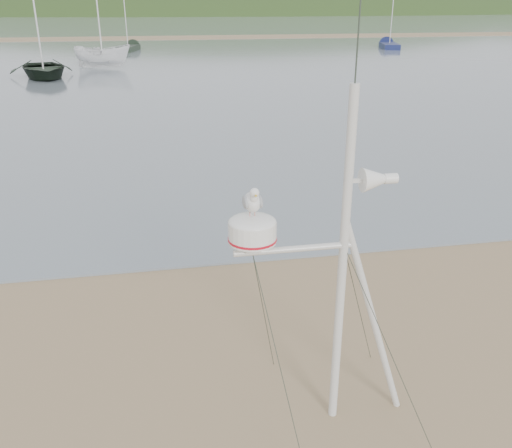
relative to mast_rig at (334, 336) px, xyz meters
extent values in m
plane|color=#846C4C|center=(-3.29, 0.23, -1.15)|extent=(560.00, 560.00, 0.00)
cube|color=slate|center=(-3.29, 132.23, -1.13)|extent=(560.00, 256.00, 0.04)
cube|color=#846C4C|center=(-3.29, 70.23, -1.07)|extent=(560.00, 7.00, 0.07)
ellipsoid|color=#213616|center=(36.71, 235.23, -23.15)|extent=(400.00, 180.00, 80.00)
cube|color=silver|center=(-39.29, 196.23, 2.85)|extent=(8.40, 6.30, 8.00)
cube|color=silver|center=(-13.29, 196.23, 2.85)|extent=(8.40, 6.30, 8.00)
cube|color=silver|center=(12.71, 196.23, 2.85)|extent=(8.40, 6.30, 8.00)
cube|color=silver|center=(38.71, 196.23, 2.85)|extent=(8.40, 6.30, 8.00)
cube|color=silver|center=(64.71, 196.23, 2.85)|extent=(8.40, 6.30, 8.00)
cube|color=silver|center=(90.71, 196.23, 2.85)|extent=(8.40, 6.30, 8.00)
cube|color=silver|center=(116.71, 196.23, 2.85)|extent=(8.40, 6.30, 8.00)
cylinder|color=silver|center=(0.06, 0.05, 0.81)|extent=(0.10, 0.10, 3.91)
cylinder|color=silver|center=(0.47, 0.05, 0.12)|extent=(0.90, 0.08, 2.56)
cylinder|color=silver|center=(-0.48, 0.05, 1.10)|extent=(1.27, 0.07, 0.07)
cylinder|color=#2D382D|center=(0.06, 0.05, 3.15)|extent=(0.02, 0.02, 0.88)
cube|color=silver|center=(-0.92, 0.05, 1.17)|extent=(0.16, 0.16, 0.09)
cylinder|color=white|center=(-0.92, 0.05, 1.32)|extent=(0.49, 0.49, 0.21)
cylinder|color=red|center=(-0.92, 0.05, 1.25)|extent=(0.50, 0.50, 0.02)
ellipsoid|color=white|center=(-0.92, 0.05, 1.43)|extent=(0.49, 0.49, 0.14)
cone|color=white|center=(0.33, 0.05, 1.80)|extent=(0.25, 0.25, 0.25)
cylinder|color=white|center=(0.51, 0.05, 1.80)|extent=(0.14, 0.11, 0.11)
cube|color=silver|center=(0.16, 0.05, 1.80)|extent=(0.20, 0.04, 0.04)
cylinder|color=tan|center=(-0.94, 0.05, 1.53)|extent=(0.01, 0.01, 0.07)
cylinder|color=tan|center=(-0.89, 0.05, 1.53)|extent=(0.01, 0.01, 0.07)
ellipsoid|color=white|center=(-0.92, 0.05, 1.65)|extent=(0.17, 0.26, 0.20)
ellipsoid|color=#9A9EA1|center=(-0.99, 0.04, 1.65)|extent=(0.05, 0.21, 0.13)
ellipsoid|color=#9A9EA1|center=(-0.85, 0.04, 1.65)|extent=(0.05, 0.21, 0.13)
cone|color=white|center=(-0.92, 0.18, 1.63)|extent=(0.09, 0.08, 0.09)
ellipsoid|color=white|center=(-0.92, -0.05, 1.73)|extent=(0.08, 0.08, 0.11)
sphere|color=white|center=(-0.92, -0.07, 1.78)|extent=(0.09, 0.09, 0.09)
cone|color=gold|center=(-0.92, -0.12, 1.78)|extent=(0.02, 0.05, 0.02)
imported|color=black|center=(-8.44, 32.28, 1.64)|extent=(4.08, 2.07, 5.49)
imported|color=white|center=(-5.16, 37.43, 1.02)|extent=(2.05, 2.02, 4.25)
cube|color=#141C49|center=(22.34, 49.57, -0.86)|extent=(2.74, 5.02, 0.50)
cone|color=#141C49|center=(23.15, 52.53, -0.86)|extent=(1.92, 2.02, 1.53)
cylinder|color=silver|center=(22.34, 49.57, 2.03)|extent=(0.08, 0.08, 5.27)
cube|color=black|center=(-3.78, 51.29, -0.86)|extent=(2.33, 4.61, 0.50)
cone|color=black|center=(-3.17, 54.05, -0.86)|extent=(1.71, 1.81, 1.41)
cylinder|color=silver|center=(-3.78, 51.29, 1.82)|extent=(0.08, 0.08, 4.85)
camera|label=1|loc=(-1.81, -4.85, 3.48)|focal=38.00mm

